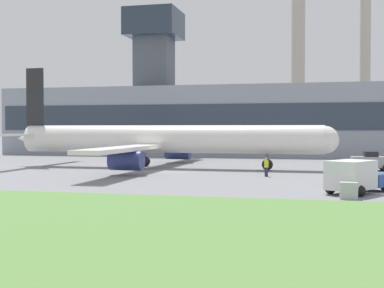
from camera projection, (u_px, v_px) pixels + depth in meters
The scene contains 9 objects.
ground_plane at pixel (168, 171), 51.05m from camera, with size 400.00×400.00×0.00m, color gray.
terminal_building at pixel (222, 117), 83.76m from camera, with size 70.82×13.72×23.08m.
smokestack_left at pixel (298, 55), 114.73m from camera, with size 3.36×3.36×39.34m.
smokestack_right at pixel (365, 47), 111.21m from camera, with size 2.51×2.51×41.84m.
airplane at pixel (162, 140), 54.99m from camera, with size 34.25×33.40×10.67m.
pushback_tug at pixel (371, 162), 51.94m from camera, with size 3.73×2.71×1.87m.
baggage_truck at pixel (356, 177), 33.81m from camera, with size 4.40×5.48×2.12m.
ground_crew_person at pixel (266, 167), 45.59m from camera, with size 0.40×0.40×1.62m.
utility_cabinet at pixel (349, 191), 31.13m from camera, with size 1.01×0.66×0.98m.
Camera 1 is at (14.28, -48.97, 4.13)m, focal length 50.00 mm.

